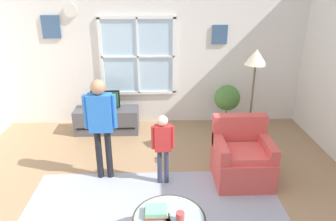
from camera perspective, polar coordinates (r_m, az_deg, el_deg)
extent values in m
cube|color=#9E7A56|center=(3.91, -2.64, -19.38)|extent=(6.26, 6.34, 0.02)
cube|color=silver|center=(5.97, -2.76, 10.93)|extent=(5.66, 0.12, 2.85)
cube|color=silver|center=(5.93, -5.48, 9.76)|extent=(1.35, 0.02, 1.41)
cube|color=white|center=(5.80, -5.75, 16.53)|extent=(1.41, 0.04, 0.06)
cube|color=white|center=(6.10, -5.25, 3.24)|extent=(1.41, 0.04, 0.06)
cube|color=white|center=(5.99, -12.04, 9.50)|extent=(0.06, 0.04, 1.41)
cube|color=white|center=(5.91, 1.16, 9.81)|extent=(0.06, 0.04, 1.41)
cube|color=white|center=(5.91, -5.49, 9.72)|extent=(0.03, 0.04, 1.41)
cube|color=white|center=(5.91, -5.49, 9.72)|extent=(1.35, 0.04, 0.03)
cube|color=#38567A|center=(6.11, -20.51, 14.04)|extent=(0.32, 0.03, 0.40)
cube|color=#38567A|center=(5.96, 9.38, 13.49)|extent=(0.28, 0.03, 0.34)
cylinder|color=silver|center=(5.97, -17.27, 16.99)|extent=(0.24, 0.04, 0.24)
cube|color=#999EAD|center=(3.91, -2.48, -19.07)|extent=(3.20, 1.96, 0.01)
cube|color=#4C4C51|center=(5.91, -11.01, -1.74)|extent=(1.16, 0.44, 0.46)
cube|color=black|center=(5.74, -11.27, -3.27)|extent=(1.04, 0.02, 0.02)
cylinder|color=#4C4C4C|center=(5.82, -11.18, 0.54)|extent=(0.08, 0.08, 0.05)
cube|color=black|center=(5.76, -11.30, 2.06)|extent=(0.52, 0.05, 0.32)
cube|color=#1E4C33|center=(5.73, -11.34, 1.96)|extent=(0.48, 0.01, 0.28)
cube|color=#D14C47|center=(4.54, 13.28, -9.96)|extent=(0.76, 0.72, 0.42)
cube|color=#D14C47|center=(4.59, 12.81, -3.37)|extent=(0.76, 0.16, 0.45)
cube|color=#D14C47|center=(4.32, 9.51, -6.70)|extent=(0.12, 0.65, 0.20)
cube|color=#D14C47|center=(4.49, 17.60, -6.32)|extent=(0.12, 0.65, 0.20)
cube|color=#E1524D|center=(4.38, 13.73, -7.52)|extent=(0.61, 0.50, 0.08)
cylinder|color=#99B2B7|center=(3.31, 0.17, -18.98)|extent=(0.72, 0.72, 0.02)
torus|color=#3F3328|center=(3.31, 0.17, -18.98)|extent=(0.74, 0.74, 0.02)
cylinder|color=#33281E|center=(3.60, -3.54, -19.27)|extent=(0.04, 0.04, 0.39)
cylinder|color=#33281E|center=(3.62, 3.56, -19.10)|extent=(0.04, 0.04, 0.39)
cube|color=brown|center=(3.33, -2.14, -18.19)|extent=(0.24, 0.18, 0.03)
cube|color=#9CBA8D|center=(3.32, -2.14, -17.88)|extent=(0.23, 0.17, 0.02)
cube|color=#6FC48C|center=(3.30, -2.15, -17.56)|extent=(0.21, 0.17, 0.03)
cylinder|color=#BF3F3F|center=(3.24, 2.22, -18.75)|extent=(0.09, 0.09, 0.10)
cube|color=black|center=(3.27, -0.05, -19.10)|extent=(0.04, 0.14, 0.02)
cylinder|color=black|center=(4.52, -12.43, -7.78)|extent=(0.09, 0.09, 0.73)
cylinder|color=black|center=(4.49, -10.69, -7.80)|extent=(0.09, 0.09, 0.73)
cube|color=blue|center=(4.23, -12.20, -0.43)|extent=(0.32, 0.16, 0.52)
sphere|color=#A87A5B|center=(4.11, -12.60, 4.18)|extent=(0.20, 0.20, 0.20)
cylinder|color=blue|center=(4.24, -14.73, -0.24)|extent=(0.07, 0.07, 0.47)
cylinder|color=blue|center=(4.18, -9.77, -0.18)|extent=(0.07, 0.07, 0.47)
cylinder|color=#333851|center=(4.35, -1.56, -10.14)|extent=(0.06, 0.06, 0.51)
cylinder|color=#333851|center=(4.35, -0.28, -10.12)|extent=(0.06, 0.06, 0.51)
cube|color=red|center=(4.14, -0.95, -5.02)|extent=(0.22, 0.11, 0.36)
sphere|color=beige|center=(4.03, -0.98, -1.86)|extent=(0.14, 0.14, 0.14)
cylinder|color=red|center=(4.11, -2.75, -4.95)|extent=(0.05, 0.05, 0.33)
cylinder|color=red|center=(4.12, 0.86, -4.89)|extent=(0.05, 0.05, 0.33)
cylinder|color=#4C565B|center=(6.09, 10.36, -2.33)|extent=(0.28, 0.28, 0.19)
cylinder|color=#4C7238|center=(6.01, 10.48, -0.67)|extent=(0.02, 0.02, 0.19)
sphere|color=#477936|center=(5.89, 10.70, 2.30)|extent=(0.47, 0.47, 0.47)
cylinder|color=black|center=(5.20, 13.93, -8.12)|extent=(0.26, 0.26, 0.03)
cylinder|color=brown|center=(4.88, 14.72, -0.52)|extent=(0.03, 0.03, 1.52)
cone|color=beige|center=(4.63, 15.75, 9.36)|extent=(0.32, 0.32, 0.22)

